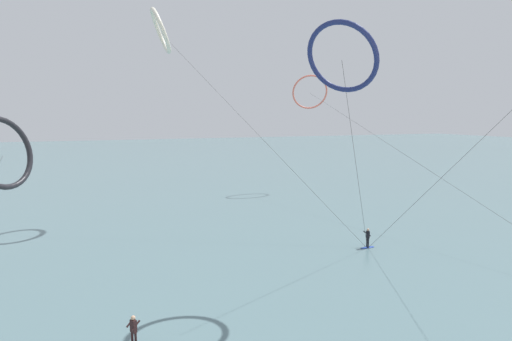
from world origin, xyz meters
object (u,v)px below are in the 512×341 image
Objects in this scene: surfer_crimson at (134,334)px; kite_coral at (310,92)px; kite_charcoal at (3,153)px; kite_ivory at (161,31)px; kite_navy at (342,58)px; surfer_cobalt at (368,239)px.

kite_coral is at bearing -69.60° from surfer_crimson.
kite_charcoal is 22.42m from kite_ivory.
kite_navy is 1.48× the size of kite_charcoal.
kite_navy is at bearing -36.43° from surfer_cobalt.
kite_coral is at bearing -56.47° from kite_navy.
surfer_crimson is 18.99m from kite_navy.
kite_navy is 37.41m from kite_coral.
surfer_cobalt is 17.18m from kite_navy.
kite_navy is 0.37× the size of kite_coral.
surfer_crimson is 0.08× the size of kite_ivory.
surfer_cobalt is at bearing -133.54° from kite_ivory.
kite_coral is at bearing 172.96° from surfer_cobalt.
surfer_crimson is at bearing -113.14° from kite_charcoal.
kite_coral is (23.33, 9.80, -5.37)m from kite_ivory.
kite_navy reaches higher than surfer_cobalt.
kite_charcoal reaches higher than surfer_crimson.
kite_ivory is at bearing 41.03° from kite_coral.
kite_charcoal is at bearing 1.27° from surfer_crimson.
kite_ivory is at bearing -42.96° from surfer_crimson.
kite_navy is at bearing 82.26° from kite_coral.
kite_coral reaches higher than kite_charcoal.
surfer_crimson is 15.48m from kite_charcoal.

